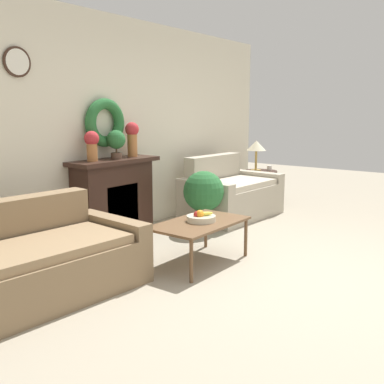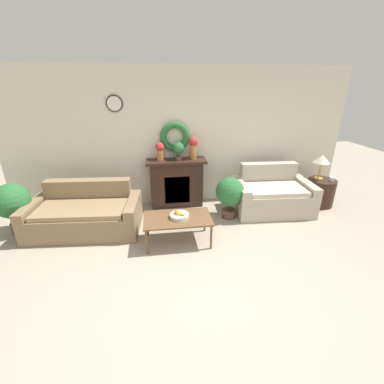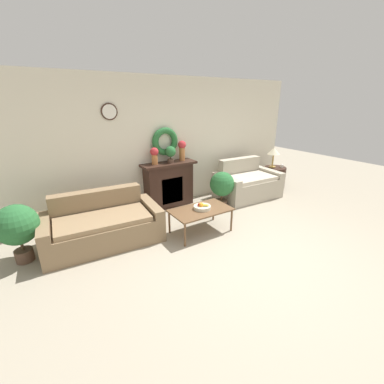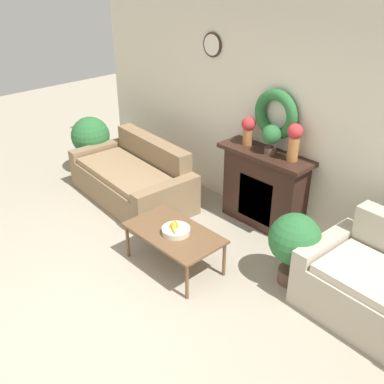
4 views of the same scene
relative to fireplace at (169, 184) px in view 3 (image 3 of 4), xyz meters
name	(u,v)px [view 3 (image 3 of 4)]	position (x,y,z in m)	size (l,w,h in m)	color
ground_plane	(258,259)	(0.13, -2.54, -0.50)	(16.00, 16.00, 0.00)	#9E937F
wall_back	(168,143)	(0.12, 0.20, 0.86)	(6.80, 0.19, 2.70)	beige
fireplace	(169,184)	(0.00, 0.00, 0.00)	(1.18, 0.41, 0.98)	#331E16
couch_left	(103,225)	(-1.64, -0.76, -0.21)	(1.89, 1.09, 0.80)	#846B4C
loveseat_right	(247,184)	(1.85, -0.51, -0.18)	(1.52, 0.99, 0.89)	#B2A893
coffee_table	(201,211)	(-0.10, -1.37, -0.10)	(1.05, 0.61, 0.44)	brown
fruit_bowl	(202,207)	(-0.08, -1.37, -0.02)	(0.30, 0.30, 0.12)	beige
side_table_by_loveseat	(274,177)	(2.96, -0.40, -0.22)	(0.55, 0.55, 0.56)	#331E16
table_lamp	(274,152)	(2.89, -0.34, 0.46)	(0.32, 0.32, 0.51)	#B28E42
mug	(282,166)	(3.09, -0.50, 0.10)	(0.08, 0.08, 0.08)	silver
vase_on_mantel_left	(154,155)	(-0.30, 0.01, 0.69)	(0.17, 0.17, 0.34)	#AD6B38
vase_on_mantel_right	(182,149)	(0.34, 0.01, 0.74)	(0.17, 0.17, 0.43)	#AD6B38
potted_plant_on_mantel	(170,152)	(0.05, -0.01, 0.70)	(0.23, 0.23, 0.34)	brown
potted_plant_floor_by_couch	(17,226)	(-2.77, -0.70, 0.06)	(0.58, 0.58, 0.88)	brown
potted_plant_floor_by_loveseat	(222,185)	(0.93, -0.68, 0.00)	(0.53, 0.53, 0.79)	brown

